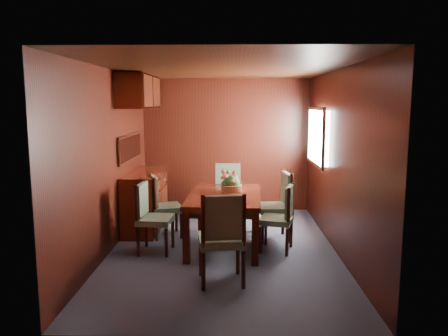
{
  "coord_description": "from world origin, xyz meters",
  "views": [
    {
      "loc": [
        0.13,
        -5.68,
        1.96
      ],
      "look_at": [
        0.0,
        0.42,
        1.05
      ],
      "focal_mm": 35.0,
      "sensor_mm": 36.0,
      "label": 1
    }
  ],
  "objects_px": {
    "dining_table": "(225,202)",
    "chair_right_near": "(281,214)",
    "chair_left_near": "(150,213)",
    "chair_head": "(222,234)",
    "sideboard": "(145,200)",
    "flower_centerpiece": "(232,181)"
  },
  "relations": [
    {
      "from": "chair_right_near",
      "to": "flower_centerpiece",
      "type": "distance_m",
      "value": 0.87
    },
    {
      "from": "chair_left_near",
      "to": "flower_centerpiece",
      "type": "xyz_separation_m",
      "value": [
        1.07,
        0.49,
        0.36
      ]
    },
    {
      "from": "chair_left_near",
      "to": "flower_centerpiece",
      "type": "bearing_deg",
      "value": 118.9
    },
    {
      "from": "sideboard",
      "to": "chair_left_near",
      "type": "bearing_deg",
      "value": -75.53
    },
    {
      "from": "sideboard",
      "to": "chair_head",
      "type": "distance_m",
      "value": 2.51
    },
    {
      "from": "dining_table",
      "to": "chair_head",
      "type": "distance_m",
      "value": 1.32
    },
    {
      "from": "chair_right_near",
      "to": "flower_centerpiece",
      "type": "xyz_separation_m",
      "value": [
        -0.66,
        0.42,
        0.38
      ]
    },
    {
      "from": "chair_head",
      "to": "chair_right_near",
      "type": "bearing_deg",
      "value": 48.16
    },
    {
      "from": "chair_left_near",
      "to": "chair_head",
      "type": "relative_size",
      "value": 0.91
    },
    {
      "from": "sideboard",
      "to": "flower_centerpiece",
      "type": "height_order",
      "value": "flower_centerpiece"
    },
    {
      "from": "chair_right_near",
      "to": "chair_head",
      "type": "height_order",
      "value": "chair_head"
    },
    {
      "from": "sideboard",
      "to": "chair_head",
      "type": "relative_size",
      "value": 1.35
    },
    {
      "from": "sideboard",
      "to": "chair_head",
      "type": "xyz_separation_m",
      "value": [
        1.27,
        -2.17,
        0.12
      ]
    },
    {
      "from": "chair_right_near",
      "to": "chair_left_near",
      "type": "bearing_deg",
      "value": 108.07
    },
    {
      "from": "dining_table",
      "to": "flower_centerpiece",
      "type": "height_order",
      "value": "flower_centerpiece"
    },
    {
      "from": "chair_left_near",
      "to": "chair_head",
      "type": "xyz_separation_m",
      "value": [
        0.98,
        -1.05,
        0.05
      ]
    },
    {
      "from": "chair_left_near",
      "to": "chair_head",
      "type": "height_order",
      "value": "chair_head"
    },
    {
      "from": "chair_head",
      "to": "dining_table",
      "type": "bearing_deg",
      "value": 82.09
    },
    {
      "from": "dining_table",
      "to": "chair_right_near",
      "type": "relative_size",
      "value": 1.77
    },
    {
      "from": "sideboard",
      "to": "chair_right_near",
      "type": "xyz_separation_m",
      "value": [
        2.02,
        -1.04,
        0.05
      ]
    },
    {
      "from": "dining_table",
      "to": "flower_centerpiece",
      "type": "relative_size",
      "value": 5.05
    },
    {
      "from": "chair_right_near",
      "to": "chair_head",
      "type": "relative_size",
      "value": 0.87
    }
  ]
}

